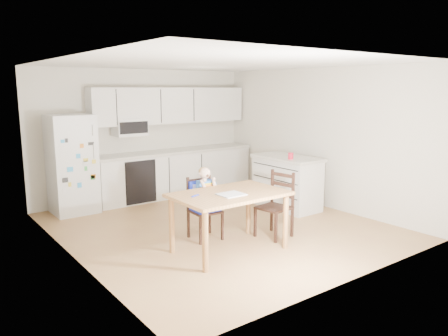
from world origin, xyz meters
TOP-DOWN VIEW (x-y plane):
  - room at (0.00, 0.48)m, footprint 4.52×5.01m
  - refrigerator at (-1.55, 2.15)m, footprint 0.72×0.70m
  - kitchen_run at (0.50, 2.24)m, footprint 3.37×0.62m
  - kitchen_island at (1.63, 0.14)m, footprint 0.67×1.27m
  - red_cup at (1.45, -0.11)m, footprint 0.09×0.09m
  - dining_table at (-0.49, -0.93)m, footprint 1.47×0.95m
  - napkin at (-0.55, -1.04)m, footprint 0.32×0.28m
  - toddler_spoon at (-0.97, -0.83)m, footprint 0.12×0.06m
  - chair_booster at (-0.49, -0.32)m, footprint 0.42×0.42m
  - chair_side at (0.45, -0.87)m, footprint 0.48×0.48m

SIDE VIEW (x-z plane):
  - kitchen_island at x=1.63m, z-range 0.00..0.94m
  - chair_side at x=0.45m, z-range 0.06..1.01m
  - chair_booster at x=-0.49m, z-range 0.11..1.16m
  - dining_table at x=-0.49m, z-range 0.29..1.08m
  - napkin at x=-0.55m, z-range 0.79..0.80m
  - toddler_spoon at x=-0.97m, z-range 0.79..0.81m
  - refrigerator at x=-1.55m, z-range 0.00..1.70m
  - kitchen_run at x=0.50m, z-range -0.20..1.95m
  - red_cup at x=1.45m, z-range 0.94..1.05m
  - room at x=0.00m, z-range -0.01..2.51m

